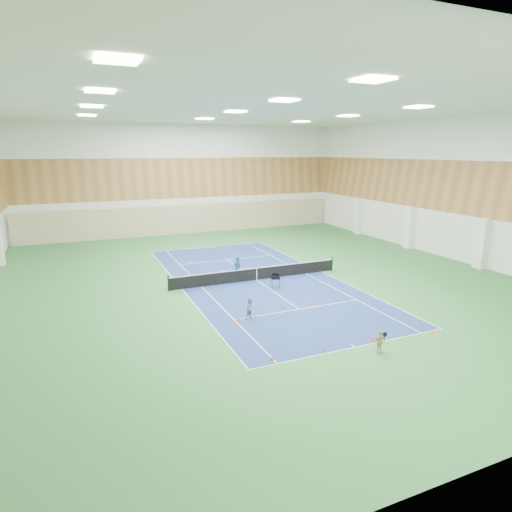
{
  "coord_description": "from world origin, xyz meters",
  "views": [
    {
      "loc": [
        -11.72,
        -27.25,
        9.12
      ],
      "look_at": [
        -0.36,
        -0.72,
        2.0
      ],
      "focal_mm": 30.0,
      "sensor_mm": 36.0,
      "label": 1
    }
  ],
  "objects_px": {
    "child_apron": "(380,342)",
    "ball_cart": "(275,281)",
    "coach": "(237,268)",
    "tennis_net": "(257,273)",
    "child_court": "(251,308)"
  },
  "relations": [
    {
      "from": "child_apron",
      "to": "ball_cart",
      "type": "bearing_deg",
      "value": 83.88
    },
    {
      "from": "coach",
      "to": "ball_cart",
      "type": "distance_m",
      "value": 3.47
    },
    {
      "from": "tennis_net",
      "to": "child_apron",
      "type": "relative_size",
      "value": 11.45
    },
    {
      "from": "tennis_net",
      "to": "child_court",
      "type": "distance_m",
      "value": 7.25
    },
    {
      "from": "coach",
      "to": "child_apron",
      "type": "bearing_deg",
      "value": 80.81
    },
    {
      "from": "coach",
      "to": "ball_cart",
      "type": "height_order",
      "value": "coach"
    },
    {
      "from": "child_court",
      "to": "child_apron",
      "type": "xyz_separation_m",
      "value": [
        3.86,
        -6.25,
        -0.04
      ]
    },
    {
      "from": "child_apron",
      "to": "tennis_net",
      "type": "bearing_deg",
      "value": 85.82
    },
    {
      "from": "tennis_net",
      "to": "child_court",
      "type": "height_order",
      "value": "child_court"
    },
    {
      "from": "tennis_net",
      "to": "ball_cart",
      "type": "height_order",
      "value": "tennis_net"
    },
    {
      "from": "child_court",
      "to": "child_apron",
      "type": "distance_m",
      "value": 7.35
    },
    {
      "from": "coach",
      "to": "child_apron",
      "type": "xyz_separation_m",
      "value": [
        1.84,
        -13.7,
        -0.27
      ]
    },
    {
      "from": "tennis_net",
      "to": "ball_cart",
      "type": "relative_size",
      "value": 13.31
    },
    {
      "from": "child_apron",
      "to": "ball_cart",
      "type": "height_order",
      "value": "child_apron"
    },
    {
      "from": "tennis_net",
      "to": "coach",
      "type": "height_order",
      "value": "coach"
    }
  ]
}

